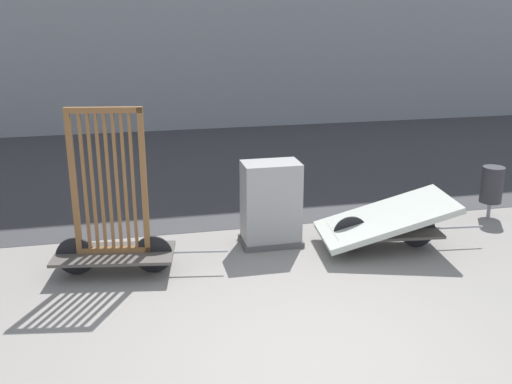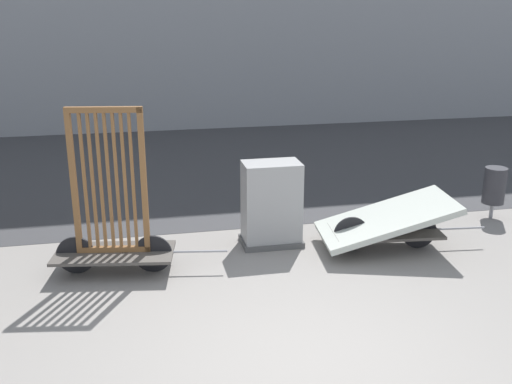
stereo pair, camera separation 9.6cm
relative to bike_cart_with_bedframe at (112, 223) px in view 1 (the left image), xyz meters
name	(u,v)px [view 1 (the left image)]	position (x,y,z in m)	size (l,w,h in m)	color
ground_plane	(310,360)	(1.86, -2.44, -0.69)	(60.00, 60.00, 0.00)	gray
road_strip	(205,165)	(1.86, 5.06, -0.69)	(56.00, 7.74, 0.01)	#38383A
bike_cart_with_bedframe	(112,223)	(0.00, 0.00, 0.00)	(2.24, 0.95, 2.16)	#4C4742
bike_cart_with_mattress	(386,221)	(3.73, 0.00, -0.28)	(2.42, 1.27, 0.76)	#4C4742
utility_cabinet	(271,207)	(2.19, 0.53, -0.13)	(0.87, 0.56, 1.22)	#4C4C4C
trash_bin	(492,185)	(5.94, 0.84, -0.15)	(0.35, 0.35, 0.85)	gray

